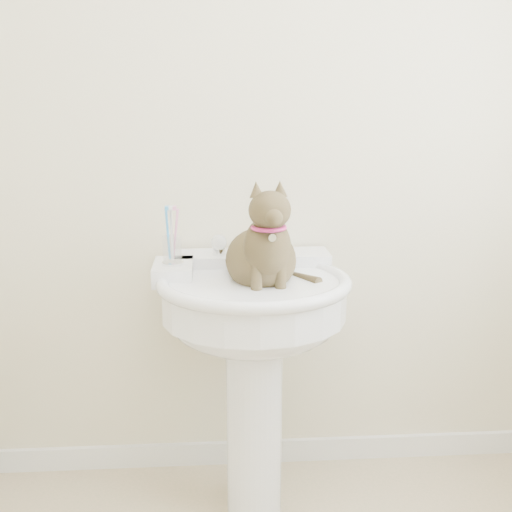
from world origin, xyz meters
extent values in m
cube|color=white|center=(0.00, 1.09, 0.04)|extent=(2.20, 0.02, 0.09)
cylinder|color=white|center=(-0.12, 0.80, 0.33)|extent=(0.19, 0.19, 0.66)
cylinder|color=white|center=(-0.12, 0.80, 0.76)|extent=(0.58, 0.58, 0.13)
ellipsoid|color=white|center=(-0.12, 0.80, 0.70)|extent=(0.54, 0.47, 0.21)
torus|color=white|center=(-0.12, 0.80, 0.82)|extent=(0.62, 0.62, 0.04)
cube|color=white|center=(-0.12, 1.01, 0.84)|extent=(0.55, 0.15, 0.06)
cube|color=white|center=(-0.37, 0.89, 0.84)|extent=(0.13, 0.19, 0.06)
cylinder|color=silver|center=(-0.12, 0.97, 0.89)|extent=(0.05, 0.05, 0.05)
cylinder|color=silver|center=(-0.12, 0.92, 0.92)|extent=(0.04, 0.04, 0.14)
sphere|color=white|center=(-0.23, 0.99, 0.91)|extent=(0.06, 0.06, 0.06)
sphere|color=white|center=(-0.01, 0.99, 0.91)|extent=(0.06, 0.06, 0.06)
cube|color=gold|center=(-0.09, 1.05, 0.88)|extent=(0.10, 0.08, 0.03)
cylinder|color=silver|center=(-0.37, 0.87, 0.87)|extent=(0.07, 0.07, 0.01)
cylinder|color=white|center=(-0.37, 0.87, 0.92)|extent=(0.06, 0.06, 0.09)
cylinder|color=#3899E4|center=(-0.39, 0.87, 0.97)|extent=(0.01, 0.01, 0.17)
cylinder|color=white|center=(-0.37, 0.87, 0.97)|extent=(0.01, 0.01, 0.17)
cylinder|color=pink|center=(-0.36, 0.87, 0.97)|extent=(0.01, 0.01, 0.17)
ellipsoid|color=brown|center=(-0.09, 0.83, 0.89)|extent=(0.22, 0.26, 0.20)
ellipsoid|color=brown|center=(-0.09, 0.74, 0.95)|extent=(0.15, 0.14, 0.18)
ellipsoid|color=brown|center=(-0.09, 0.70, 1.07)|extent=(0.13, 0.11, 0.11)
cone|color=brown|center=(-0.13, 0.73, 1.13)|extent=(0.04, 0.04, 0.05)
cone|color=brown|center=(-0.06, 0.73, 1.13)|extent=(0.04, 0.04, 0.05)
cylinder|color=brown|center=(0.03, 0.85, 0.82)|extent=(0.03, 0.03, 0.24)
torus|color=#98184D|center=(-0.09, 0.72, 1.02)|extent=(0.11, 0.11, 0.01)
camera|label=1|loc=(-0.25, -1.13, 1.41)|focal=45.00mm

